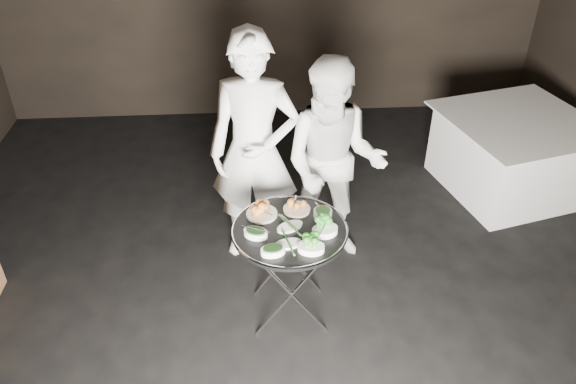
{
  "coord_description": "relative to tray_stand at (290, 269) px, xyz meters",
  "views": [
    {
      "loc": [
        -0.23,
        -2.62,
        3.02
      ],
      "look_at": [
        -0.02,
        0.38,
        0.95
      ],
      "focal_mm": 35.0,
      "sensor_mm": 36.0,
      "label": 1
    }
  ],
  "objects": [
    {
      "name": "broccoli_bowl_b",
      "position": [
        0.12,
        -0.22,
        0.37
      ],
      "size": [
        0.19,
        0.15,
        0.07
      ],
      "rotation": [
        0.0,
        0.0,
        -0.17
      ],
      "color": "white",
      "rests_on": "serving_tray"
    },
    {
      "name": "tray_stand",
      "position": [
        0.0,
        0.0,
        0.0
      ],
      "size": [
        0.5,
        0.43,
        0.74
      ],
      "rotation": [
        0.0,
        0.0,
        -0.06
      ],
      "color": "silver",
      "rests_on": "floor"
    },
    {
      "name": "serving_tray",
      "position": [
        -0.0,
        0.0,
        0.33
      ],
      "size": [
        0.77,
        0.77,
        0.04
      ],
      "color": "black",
      "rests_on": "tray_stand"
    },
    {
      "name": "asparagus_plate_a",
      "position": [
        0.0,
        0.01,
        0.36
      ],
      "size": [
        0.21,
        0.18,
        0.04
      ],
      "rotation": [
        0.0,
        0.0,
        0.5
      ],
      "color": "white",
      "rests_on": "serving_tray"
    },
    {
      "name": "waiter_left",
      "position": [
        -0.21,
        0.73,
        0.51
      ],
      "size": [
        0.73,
        0.54,
        1.84
      ],
      "primitive_type": "imported",
      "rotation": [
        0.0,
        0.0,
        -0.16
      ],
      "color": "white",
      "rests_on": "floor"
    },
    {
      "name": "broccoli_bowl_a",
      "position": [
        0.22,
        -0.06,
        0.38
      ],
      "size": [
        0.2,
        0.17,
        0.07
      ],
      "rotation": [
        0.0,
        0.0,
        0.27
      ],
      "color": "white",
      "rests_on": "serving_tray"
    },
    {
      "name": "greens_bowl",
      "position": [
        0.23,
        0.13,
        0.38
      ],
      "size": [
        0.12,
        0.12,
        0.07
      ],
      "rotation": [
        0.0,
        0.0,
        -0.21
      ],
      "color": "white",
      "rests_on": "serving_tray"
    },
    {
      "name": "potato_plate_b",
      "position": [
        0.06,
        0.2,
        0.37
      ],
      "size": [
        0.18,
        0.18,
        0.07
      ],
      "rotation": [
        0.0,
        0.0,
        0.08
      ],
      "color": "beige",
      "rests_on": "serving_tray"
    },
    {
      "name": "potato_plate_a",
      "position": [
        -0.18,
        0.17,
        0.38
      ],
      "size": [
        0.21,
        0.21,
        0.08
      ],
      "rotation": [
        0.0,
        0.0,
        -0.04
      ],
      "color": "beige",
      "rests_on": "serving_tray"
    },
    {
      "name": "serving_utensils",
      "position": [
        0.02,
        0.07,
        0.39
      ],
      "size": [
        0.58,
        0.44,
        0.01
      ],
      "color": "silver",
      "rests_on": "serving_tray"
    },
    {
      "name": "spinach_bowl_b",
      "position": [
        -0.12,
        -0.23,
        0.37
      ],
      "size": [
        0.17,
        0.12,
        0.06
      ],
      "rotation": [
        0.0,
        0.0,
        0.17
      ],
      "color": "white",
      "rests_on": "serving_tray"
    },
    {
      "name": "asparagus_plate_b",
      "position": [
        -0.02,
        -0.16,
        0.36
      ],
      "size": [
        0.19,
        0.13,
        0.04
      ],
      "rotation": [
        0.0,
        0.0,
        0.23
      ],
      "color": "white",
      "rests_on": "serving_tray"
    },
    {
      "name": "dining_table",
      "position": [
        2.19,
        1.48,
        -0.05
      ],
      "size": [
        1.25,
        1.25,
        0.72
      ],
      "rotation": [
        0.0,
        0.0,
        0.25
      ],
      "color": "white",
      "rests_on": "floor"
    },
    {
      "name": "waiter_right",
      "position": [
        0.38,
        0.69,
        0.41
      ],
      "size": [
        0.93,
        0.8,
        1.64
      ],
      "primitive_type": "imported",
      "rotation": [
        0.0,
        0.0,
        -0.25
      ],
      "color": "white",
      "rests_on": "floor"
    },
    {
      "name": "floor",
      "position": [
        0.02,
        -0.23,
        -0.44
      ],
      "size": [
        6.0,
        7.0,
        0.05
      ],
      "primitive_type": "cube",
      "color": "black",
      "rests_on": "ground"
    },
    {
      "name": "spinach_bowl_a",
      "position": [
        -0.22,
        -0.05,
        0.37
      ],
      "size": [
        0.19,
        0.16,
        0.07
      ],
      "rotation": [
        0.0,
        0.0,
        -0.41
      ],
      "color": "white",
      "rests_on": "serving_tray"
    }
  ]
}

